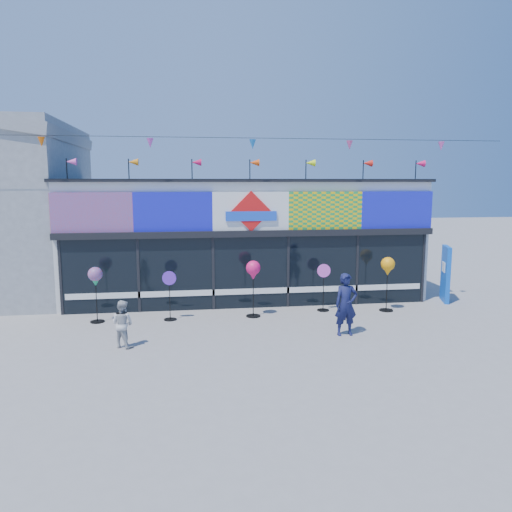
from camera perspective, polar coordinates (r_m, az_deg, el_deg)
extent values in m
plane|color=gray|center=(12.87, 1.47, -9.69)|extent=(80.00, 80.00, 0.00)
cube|color=silver|center=(18.28, -1.65, 2.17)|extent=(12.00, 5.00, 4.00)
cube|color=black|center=(15.89, -0.59, -1.89)|extent=(11.60, 0.12, 2.30)
cube|color=black|center=(15.67, -0.57, 2.59)|extent=(12.00, 0.30, 0.20)
cube|color=white|center=(15.98, -0.57, -4.02)|extent=(11.40, 0.10, 0.18)
cube|color=black|center=(18.16, -1.68, 8.61)|extent=(12.20, 5.20, 0.10)
cube|color=black|center=(16.18, -21.41, -2.29)|extent=(0.08, 0.14, 2.30)
cube|color=black|center=(15.81, -13.27, -2.17)|extent=(0.08, 0.14, 2.30)
cube|color=black|center=(15.77, -4.91, -2.00)|extent=(0.08, 0.14, 2.30)
cube|color=black|center=(16.08, 3.66, -1.78)|extent=(0.08, 0.14, 2.30)
cube|color=black|center=(16.69, 11.42, -1.55)|extent=(0.08, 0.14, 2.30)
cube|color=black|center=(17.59, 18.50, -1.31)|extent=(0.08, 0.14, 2.30)
cube|color=red|center=(15.74, -18.25, 4.74)|extent=(2.40, 0.08, 1.20)
cube|color=#181CCD|center=(15.50, -9.45, 5.00)|extent=(2.40, 0.08, 1.20)
cube|color=white|center=(15.63, -0.59, 5.15)|extent=(2.40, 0.08, 1.20)
cube|color=yellow|center=(16.12, 7.93, 5.17)|extent=(2.40, 0.08, 1.20)
cube|color=#181ECE|center=(16.94, 15.79, 5.09)|extent=(2.40, 0.08, 1.20)
cube|color=red|center=(15.57, -0.56, 5.13)|extent=(1.27, 0.06, 1.27)
cube|color=blue|center=(15.56, -0.55, 4.58)|extent=(1.60, 0.05, 0.30)
cube|color=purple|center=(15.94, -14.72, -2.98)|extent=(0.78, 0.03, 0.78)
cube|color=red|center=(15.78, -9.10, -1.86)|extent=(0.92, 0.03, 0.92)
cube|color=#DA489C|center=(15.78, -3.43, -0.65)|extent=(0.78, 0.03, 0.78)
cube|color=#182ACD|center=(16.07, 2.17, -2.34)|extent=(0.92, 0.03, 0.92)
cube|color=#ED450C|center=(16.39, 7.57, -1.56)|extent=(0.78, 0.03, 0.78)
cube|color=green|center=(16.84, 12.72, -0.54)|extent=(0.92, 0.03, 0.92)
cylinder|color=black|center=(16.07, -20.81, 9.15)|extent=(0.03, 0.03, 0.70)
cone|color=#EB4EB6|center=(16.05, -20.36, 10.07)|extent=(0.30, 0.22, 0.22)
cylinder|color=black|center=(15.79, -14.33, 9.46)|extent=(0.03, 0.03, 0.70)
cone|color=orange|center=(15.78, -13.85, 10.38)|extent=(0.30, 0.22, 0.22)
cylinder|color=black|center=(15.70, -7.33, 9.66)|extent=(0.03, 0.03, 0.70)
cone|color=#C5124B|center=(15.71, -6.83, 10.58)|extent=(0.30, 0.22, 0.22)
cylinder|color=black|center=(15.83, -0.71, 9.71)|extent=(0.03, 0.03, 0.70)
cone|color=#F14B0C|center=(15.86, -0.20, 10.62)|extent=(0.30, 0.22, 0.22)
cylinder|color=black|center=(16.17, 5.72, 9.65)|extent=(0.03, 0.03, 0.70)
cone|color=#D9FE15|center=(16.21, 6.22, 10.52)|extent=(0.30, 0.22, 0.22)
cylinder|color=black|center=(16.72, 12.14, 9.47)|extent=(0.03, 0.03, 0.70)
cone|color=red|center=(16.78, 12.63, 10.30)|extent=(0.30, 0.22, 0.22)
cylinder|color=black|center=(17.42, 17.78, 9.21)|extent=(0.03, 0.03, 0.70)
cone|color=#E5155A|center=(17.49, 18.23, 10.00)|extent=(0.30, 0.22, 0.22)
cylinder|color=black|center=(15.24, -0.39, 13.34)|extent=(16.00, 0.01, 0.01)
cone|color=orange|center=(15.59, -23.31, 11.88)|extent=(0.20, 0.20, 0.28)
cone|color=#D948BE|center=(15.12, -12.01, 12.51)|extent=(0.20, 0.20, 0.28)
cone|color=blue|center=(15.23, -0.39, 12.66)|extent=(0.20, 0.20, 0.28)
cone|color=#DC498A|center=(15.91, 10.64, 12.34)|extent=(0.20, 0.20, 0.28)
cone|color=#EE4FB0|center=(17.10, 20.40, 11.69)|extent=(0.20, 0.20, 0.28)
cube|color=blue|center=(17.95, 20.85, -1.92)|extent=(0.42, 0.94, 1.88)
cube|color=white|center=(17.87, 20.68, -1.19)|extent=(0.17, 0.41, 0.33)
cylinder|color=black|center=(15.22, -17.66, -7.15)|extent=(0.41, 0.41, 0.03)
cylinder|color=black|center=(15.05, -17.78, -4.66)|extent=(0.02, 0.02, 1.33)
sphere|color=#19A261|center=(14.91, -17.90, -1.98)|extent=(0.41, 0.41, 0.41)
cone|color=#19A261|center=(14.96, -17.86, -2.94)|extent=(0.20, 0.20, 0.18)
cylinder|color=black|center=(14.95, -9.77, -7.15)|extent=(0.37, 0.37, 0.03)
cylinder|color=black|center=(14.79, -9.83, -4.86)|extent=(0.02, 0.02, 1.20)
cylinder|color=#6329C3|center=(14.66, -9.89, -2.50)|extent=(0.41, 0.11, 0.41)
cylinder|color=black|center=(15.09, -0.32, -6.86)|extent=(0.43, 0.43, 0.03)
cylinder|color=black|center=(14.92, -0.32, -4.21)|extent=(0.03, 0.03, 1.40)
sphere|color=#E7155F|center=(14.77, -0.32, -1.36)|extent=(0.43, 0.43, 0.43)
cone|color=#E7155F|center=(14.82, -0.32, -2.39)|extent=(0.22, 0.22, 0.19)
cylinder|color=black|center=(15.90, 7.67, -6.15)|extent=(0.38, 0.38, 0.03)
cylinder|color=black|center=(15.75, 7.71, -3.94)|extent=(0.02, 0.02, 1.23)
cylinder|color=#EF4FD8|center=(15.63, 7.76, -1.68)|extent=(0.42, 0.05, 0.42)
cylinder|color=black|center=(16.27, 14.64, -6.01)|extent=(0.43, 0.43, 0.03)
cylinder|color=black|center=(16.11, 14.74, -3.54)|extent=(0.03, 0.03, 1.40)
sphere|color=#FD9A0D|center=(15.97, 14.84, -0.89)|extent=(0.43, 0.43, 0.43)
cone|color=#FD9A0D|center=(16.02, 14.80, -1.84)|extent=(0.22, 0.22, 0.19)
imported|color=#141841|center=(13.34, 10.25, -5.48)|extent=(0.61, 0.41, 1.65)
imported|color=#BABABA|center=(12.69, -15.02, -7.49)|extent=(0.66, 0.58, 1.17)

